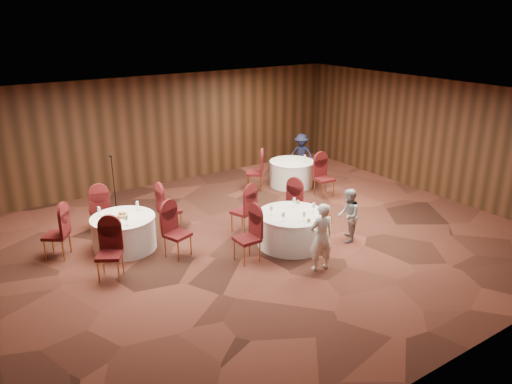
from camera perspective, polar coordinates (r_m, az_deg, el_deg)
ground at (r=11.26m, az=-0.28°, el=-5.75°), size 12.00×12.00×0.00m
room_shell at (r=10.56m, az=-0.29°, el=3.90°), size 12.00×12.00×12.00m
table_main at (r=11.04m, az=4.09°, el=-4.21°), size 1.52×1.52×0.74m
table_left at (r=11.19m, az=-14.84°, el=-4.51°), size 1.37×1.37×0.74m
table_right at (r=14.82m, az=4.09°, el=2.17°), size 1.31×1.31×0.74m
chairs_main at (r=11.32m, az=0.96°, el=-2.84°), size 2.74×1.89×1.00m
chairs_left at (r=11.14m, az=-14.93°, el=-3.94°), size 3.18×3.00×1.00m
chairs_right at (r=14.18m, az=3.77°, el=1.89°), size 1.96×2.21×1.00m
tabletop_main at (r=10.84m, az=5.08°, el=-2.01°), size 1.10×1.12×0.22m
tabletop_left at (r=11.03m, az=-15.08°, el=-2.40°), size 0.88×0.84×0.22m
tabletop_right at (r=14.60m, az=5.62°, el=4.00°), size 0.08×0.08×0.22m
mic_stand at (r=13.29m, az=-15.81°, el=-0.44°), size 0.24×0.24×1.50m
woman_a at (r=9.92m, az=7.45°, el=-5.13°), size 0.56×0.42×1.41m
woman_b at (r=11.28m, az=10.49°, el=-2.65°), size 0.75×0.75×1.23m
man_c at (r=15.87m, az=5.20°, el=4.35°), size 0.85×0.96×1.28m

